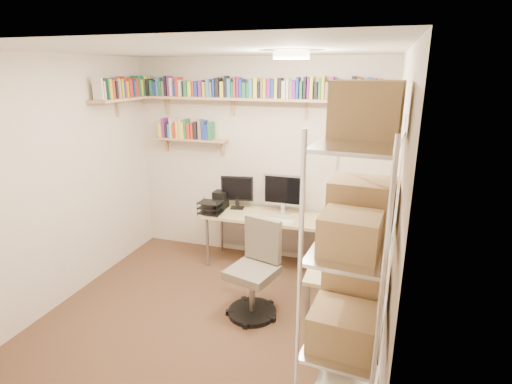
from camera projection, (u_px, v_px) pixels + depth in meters
The scene contains 6 objects.
ground at pixel (212, 315), 3.99m from camera, with size 3.20×3.20×0.00m, color #43261D.
room_shell at pixel (207, 164), 3.54m from camera, with size 3.24×3.04×2.52m.
wall_shelves at pixel (219, 98), 4.70m from camera, with size 3.12×1.09×0.80m.
corner_desk at pixel (283, 224), 4.53m from camera, with size 2.06×1.71×1.16m.
office_chair at pixel (255, 275), 3.93m from camera, with size 0.52×0.54×0.97m.
wire_rack at pixel (355, 242), 2.45m from camera, with size 0.52×0.94×2.29m.
Camera 1 is at (1.46, -3.16, 2.35)m, focal length 28.00 mm.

